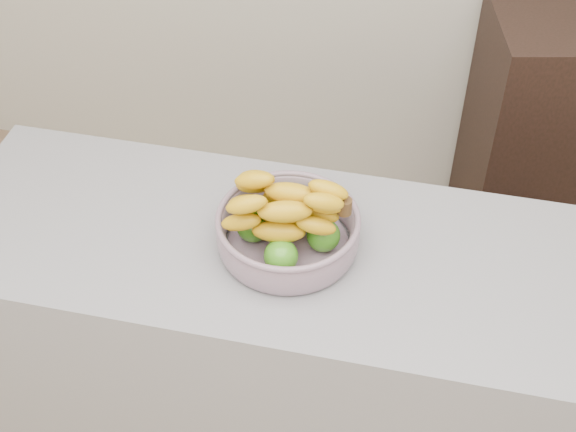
# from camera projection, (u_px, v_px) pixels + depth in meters

# --- Properties ---
(room_shell) EXTENTS (4.05, 4.05, 2.73)m
(room_shell) POSITION_uv_depth(u_px,v_px,m) (279.00, 184.00, 0.83)
(room_shell) COLOR beige
(room_shell) RESTS_ON ground
(counter) EXTENTS (2.00, 0.60, 0.90)m
(counter) POSITION_uv_depth(u_px,v_px,m) (340.00, 370.00, 2.19)
(counter) COLOR gray
(counter) RESTS_ON ground
(cabinet) EXTENTS (0.63, 0.55, 0.99)m
(cabinet) POSITION_uv_depth(u_px,v_px,m) (550.00, 143.00, 2.84)
(cabinet) COLOR black
(cabinet) RESTS_ON ground
(fruit_bowl) EXTENTS (0.34, 0.34, 0.20)m
(fruit_bowl) POSITION_uv_depth(u_px,v_px,m) (288.00, 227.00, 1.86)
(fruit_bowl) COLOR #96A7B4
(fruit_bowl) RESTS_ON counter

